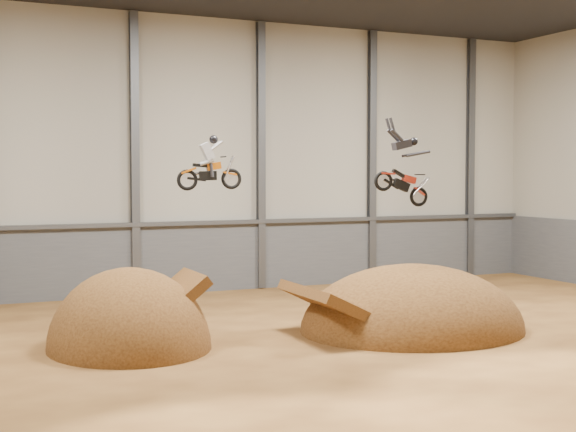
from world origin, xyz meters
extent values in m
plane|color=#533216|center=(0.00, 0.00, 0.00)|extent=(40.00, 40.00, 0.00)
cube|color=#A29D8F|center=(0.00, 15.00, 7.00)|extent=(40.00, 0.10, 14.00)
cube|color=#4F5156|center=(0.00, 14.90, 1.75)|extent=(39.80, 0.18, 3.50)
cube|color=#47494F|center=(0.00, 14.75, 3.55)|extent=(39.80, 0.35, 0.20)
cube|color=#47494F|center=(-3.33, 14.80, 7.00)|extent=(0.40, 0.36, 13.90)
cube|color=#47494F|center=(3.33, 14.80, 7.00)|extent=(0.40, 0.36, 13.90)
cube|color=#47494F|center=(10.00, 14.80, 7.00)|extent=(0.40, 0.36, 13.90)
cube|color=#47494F|center=(16.67, 14.80, 7.00)|extent=(0.40, 0.36, 13.90)
ellipsoid|color=#402510|center=(-6.27, 3.17, 0.00)|extent=(5.59, 6.45, 5.59)
ellipsoid|color=#402510|center=(4.44, 1.88, 0.00)|extent=(8.86, 7.83, 5.11)
camera|label=1|loc=(-12.34, -24.25, 6.03)|focal=50.00mm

